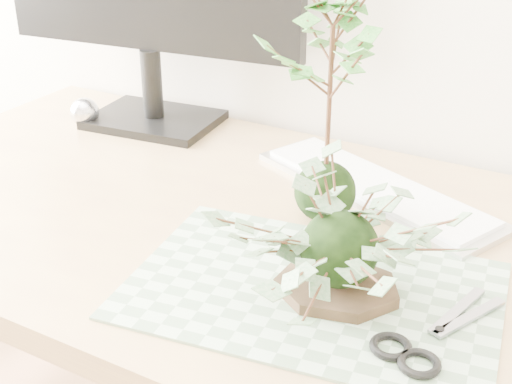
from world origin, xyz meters
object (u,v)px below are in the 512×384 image
(desk, at_px, (326,294))
(ivy_kokedama, at_px, (341,216))
(keyboard, at_px, (376,188))
(maple_kokedama, at_px, (332,43))

(desk, bearing_deg, ivy_kokedama, -61.68)
(keyboard, bearing_deg, ivy_kokedama, -55.42)
(ivy_kokedama, height_order, maple_kokedama, maple_kokedama)
(desk, xyz_separation_m, maple_kokedama, (-0.03, 0.06, 0.35))
(maple_kokedama, bearing_deg, keyboard, 73.67)
(ivy_kokedama, relative_size, keyboard, 0.77)
(desk, relative_size, maple_kokedama, 4.27)
(maple_kokedama, xyz_separation_m, keyboard, (0.03, 0.12, -0.25))
(desk, xyz_separation_m, ivy_kokedama, (0.06, -0.11, 0.20))
(desk, distance_m, keyboard, 0.20)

